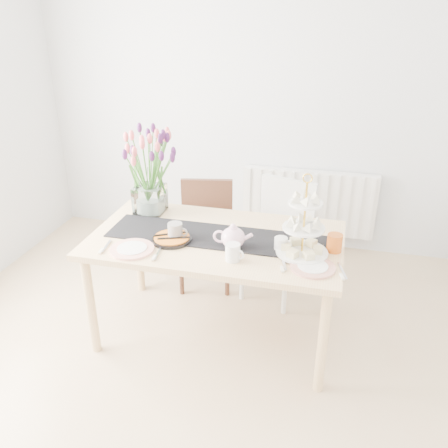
% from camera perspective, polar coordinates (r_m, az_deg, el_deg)
% --- Properties ---
extents(room_shell, '(4.50, 4.50, 4.50)m').
position_cam_1_polar(room_shell, '(2.17, -6.55, 2.97)').
color(room_shell, tan).
rests_on(room_shell, ground).
extents(radiator, '(1.20, 0.08, 0.60)m').
position_cam_1_polar(radiator, '(4.40, 10.11, 2.61)').
color(radiator, white).
rests_on(radiator, room_shell).
extents(dining_table, '(1.60, 0.90, 0.75)m').
position_cam_1_polar(dining_table, '(3.07, -0.96, -2.85)').
color(dining_table, tan).
rests_on(dining_table, ground).
extents(chair_brown, '(0.49, 0.49, 0.84)m').
position_cam_1_polar(chair_brown, '(3.81, -2.15, -0.16)').
color(chair_brown, '#3C2115').
rests_on(chair_brown, ground).
extents(chair_white, '(0.56, 0.56, 0.91)m').
position_cam_1_polar(chair_white, '(3.64, 6.79, -0.76)').
color(chair_white, silver).
rests_on(chair_white, ground).
extents(table_runner, '(1.40, 0.35, 0.01)m').
position_cam_1_polar(table_runner, '(3.03, -0.97, -1.50)').
color(table_runner, black).
rests_on(table_runner, dining_table).
extents(tulip_vase, '(0.71, 0.71, 0.61)m').
position_cam_1_polar(tulip_vase, '(3.29, -9.24, 7.74)').
color(tulip_vase, silver).
rests_on(tulip_vase, dining_table).
extents(cake_stand, '(0.31, 0.31, 0.45)m').
position_cam_1_polar(cake_stand, '(2.81, 9.50, -1.27)').
color(cake_stand, gold).
rests_on(cake_stand, dining_table).
extents(teapot, '(0.24, 0.20, 0.15)m').
position_cam_1_polar(teapot, '(2.86, 1.10, -1.65)').
color(teapot, white).
rests_on(teapot, dining_table).
extents(cream_jug, '(0.09, 0.09, 0.08)m').
position_cam_1_polar(cream_jug, '(2.88, 6.85, -2.39)').
color(cream_jug, silver).
rests_on(cream_jug, dining_table).
extents(tart_tin, '(0.25, 0.25, 0.03)m').
position_cam_1_polar(tart_tin, '(2.99, -6.29, -1.79)').
color(tart_tin, black).
rests_on(tart_tin, dining_table).
extents(mug_grey, '(0.09, 0.09, 0.11)m').
position_cam_1_polar(mug_grey, '(2.99, -5.89, -0.88)').
color(mug_grey, gray).
rests_on(mug_grey, dining_table).
extents(mug_white, '(0.11, 0.11, 0.10)m').
position_cam_1_polar(mug_white, '(2.74, 1.06, -3.41)').
color(mug_white, silver).
rests_on(mug_white, dining_table).
extents(mug_orange, '(0.12, 0.12, 0.11)m').
position_cam_1_polar(mug_orange, '(2.92, 13.16, -2.22)').
color(mug_orange, '#CC5816').
rests_on(mug_orange, dining_table).
extents(plate_left, '(0.30, 0.30, 0.01)m').
position_cam_1_polar(plate_left, '(2.92, -11.01, -2.99)').
color(plate_left, white).
rests_on(plate_left, dining_table).
extents(plate_right, '(0.32, 0.32, 0.01)m').
position_cam_1_polar(plate_right, '(2.73, 10.62, -5.11)').
color(plate_right, silver).
rests_on(plate_right, dining_table).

